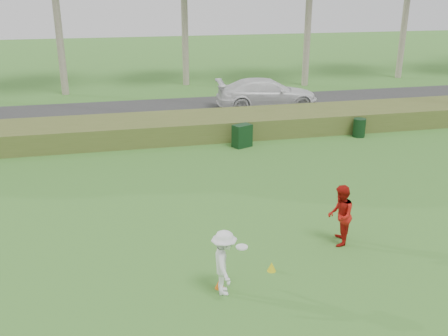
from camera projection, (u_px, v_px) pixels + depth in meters
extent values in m
plane|color=#337226|center=(261.00, 274.00, 12.00)|extent=(120.00, 120.00, 0.00)
cube|color=#4D5C25|center=(185.00, 127.00, 22.82)|extent=(80.00, 3.00, 0.90)
cube|color=#2D2D2D|center=(171.00, 111.00, 27.54)|extent=(80.00, 6.00, 0.06)
imported|color=white|center=(224.00, 263.00, 11.04)|extent=(0.66, 1.04, 1.54)
cylinder|color=white|center=(242.00, 247.00, 11.00)|extent=(0.27, 0.27, 0.03)
imported|color=#AD140E|center=(340.00, 215.00, 13.16)|extent=(0.91, 1.00, 1.66)
cone|color=orange|center=(220.00, 284.00, 11.42)|extent=(0.22, 0.22, 0.24)
cone|color=yellow|center=(272.00, 267.00, 12.10)|extent=(0.22, 0.22, 0.24)
cube|color=black|center=(242.00, 136.00, 21.32)|extent=(0.91, 0.76, 0.98)
cylinder|color=black|center=(359.00, 128.00, 22.77)|extent=(0.73, 0.73, 0.84)
imported|color=white|center=(267.00, 94.00, 27.72)|extent=(5.82, 2.82, 1.63)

